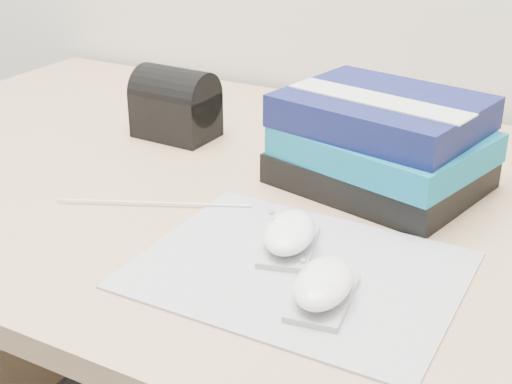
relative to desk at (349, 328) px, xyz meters
The scene contains 7 objects.
desk is the anchor object (origin of this frame).
mousepad 0.34m from the desk, 83.75° to the right, with size 0.33×0.26×0.00m, color gray.
mouse_rear 0.33m from the desk, 90.41° to the right, with size 0.08×0.11×0.04m.
mouse_front 0.39m from the desk, 75.60° to the right, with size 0.07×0.10×0.04m.
usb_cable 0.36m from the desk, 136.75° to the right, with size 0.00×0.00×0.25m, color white.
book_stack 0.30m from the desk, 21.75° to the left, with size 0.29×0.25×0.12m.
pouch 0.43m from the desk, behind, with size 0.12×0.09×0.11m.
Camera 1 is at (0.30, 0.81, 1.12)m, focal length 50.00 mm.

